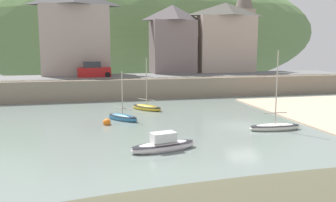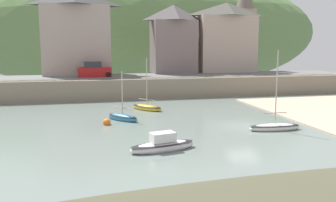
{
  "view_description": "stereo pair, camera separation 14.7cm",
  "coord_description": "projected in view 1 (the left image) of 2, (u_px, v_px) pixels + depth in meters",
  "views": [
    {
      "loc": [
        -12.41,
        -26.25,
        6.44
      ],
      "look_at": [
        -5.36,
        3.67,
        1.67
      ],
      "focal_mm": 38.84,
      "sensor_mm": 36.0,
      "label": 1
    },
    {
      "loc": [
        -12.27,
        -26.28,
        6.44
      ],
      "look_at": [
        -5.36,
        3.67,
        1.67
      ],
      "focal_mm": 38.84,
      "sensor_mm": 36.0,
      "label": 2
    }
  ],
  "objects": [
    {
      "name": "waterfront_building_right",
      "position": [
        225.0,
        37.0,
        54.05
      ],
      "size": [
        8.77,
        4.34,
        10.18
      ],
      "color": "#AC998B",
      "rests_on": "ground"
    },
    {
      "name": "quay_seawall",
      "position": [
        184.0,
        86.0,
        45.67
      ],
      "size": [
        48.0,
        9.4,
        2.4
      ],
      "color": "gray",
      "rests_on": "ground"
    },
    {
      "name": "sailboat_tall_mast",
      "position": [
        275.0,
        127.0,
        27.69
      ],
      "size": [
        4.12,
        1.33,
        6.19
      ],
      "rotation": [
        0.0,
        0.0,
        -0.05
      ],
      "color": "silver",
      "rests_on": "ground"
    },
    {
      "name": "hillside_backdrop",
      "position": [
        143.0,
        32.0,
        80.94
      ],
      "size": [
        80.0,
        44.0,
        26.27
      ],
      "color": "#60834B",
      "rests_on": "ground"
    },
    {
      "name": "sailboat_blue_trim",
      "position": [
        147.0,
        107.0,
        36.29
      ],
      "size": [
        3.24,
        3.6,
        5.31
      ],
      "rotation": [
        0.0,
        0.0,
        -0.9
      ],
      "color": "gold",
      "rests_on": "ground"
    },
    {
      "name": "sailboat_white_hull",
      "position": [
        123.0,
        117.0,
        31.26
      ],
      "size": [
        2.85,
        3.13,
        4.39
      ],
      "rotation": [
        0.0,
        0.0,
        -0.87
      ],
      "color": "teal",
      "rests_on": "ground"
    },
    {
      "name": "church_with_spire",
      "position": [
        244.0,
        22.0,
        58.58
      ],
      "size": [
        3.0,
        3.0,
        14.93
      ],
      "color": "gray",
      "rests_on": "ground"
    },
    {
      "name": "waterfront_building_left",
      "position": [
        75.0,
        32.0,
        49.05
      ],
      "size": [
        9.14,
        5.7,
        11.34
      ],
      "color": "#A79589",
      "rests_on": "ground"
    },
    {
      "name": "waterfront_building_centre",
      "position": [
        173.0,
        38.0,
        52.25
      ],
      "size": [
        6.41,
        4.97,
        9.66
      ],
      "color": "slate",
      "rests_on": "ground"
    },
    {
      "name": "parked_car_near_slipway",
      "position": [
        94.0,
        71.0,
        45.96
      ],
      "size": [
        4.22,
        2.01,
        1.95
      ],
      "rotation": [
        0.0,
        0.0,
        0.08
      ],
      "color": "#B3191A",
      "rests_on": "ground"
    },
    {
      "name": "mooring_buoy",
      "position": [
        107.0,
        122.0,
        29.49
      ],
      "size": [
        0.64,
        0.64,
        0.64
      ],
      "color": "orange",
      "rests_on": "ground"
    },
    {
      "name": "dinghy_open_wooden",
      "position": [
        163.0,
        145.0,
        22.33
      ],
      "size": [
        4.42,
        2.1,
        1.3
      ],
      "rotation": [
        0.0,
        0.0,
        0.22
      ],
      "color": "silver",
      "rests_on": "ground"
    }
  ]
}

